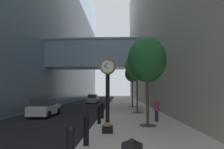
# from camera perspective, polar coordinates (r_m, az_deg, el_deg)

# --- Properties ---
(ground_plane) EXTENTS (110.00, 110.00, 0.00)m
(ground_plane) POSITION_cam_1_polar(r_m,az_deg,el_deg) (30.13, -1.07, -9.45)
(ground_plane) COLOR black
(ground_plane) RESTS_ON ground
(sidewalk_right) EXTENTS (6.04, 80.00, 0.14)m
(sidewalk_right) POSITION_cam_1_polar(r_m,az_deg,el_deg) (33.09, 4.52, -8.92)
(sidewalk_right) COLOR beige
(sidewalk_right) RESTS_ON ground
(building_block_left) EXTENTS (23.07, 80.00, 35.65)m
(building_block_left) POSITION_cam_1_polar(r_m,az_deg,el_deg) (38.91, -19.98, 18.65)
(building_block_left) COLOR slate
(building_block_left) RESTS_ON ground
(building_block_right) EXTENTS (9.00, 80.00, 37.04)m
(building_block_right) POSITION_cam_1_polar(r_m,az_deg,el_deg) (37.79, 16.57, 20.57)
(building_block_right) COLOR #A89E89
(building_block_right) RESTS_ON ground
(street_clock) EXTENTS (0.84, 0.55, 4.07)m
(street_clock) POSITION_cam_1_polar(r_m,az_deg,el_deg) (10.02, -1.34, -4.85)
(street_clock) COLOR black
(street_clock) RESTS_ON sidewalk_right
(bollard_nearest) EXTENTS (0.24, 0.24, 1.23)m
(bollard_nearest) POSITION_cam_1_polar(r_m,az_deg,el_deg) (5.62, -12.54, -21.02)
(bollard_nearest) COLOR black
(bollard_nearest) RESTS_ON sidewalk_right
(bollard_second) EXTENTS (0.24, 0.24, 1.23)m
(bollard_second) POSITION_cam_1_polar(r_m,az_deg,el_deg) (7.95, -7.88, -16.29)
(bollard_second) COLOR black
(bollard_second) RESTS_ON sidewalk_right
(bollard_fourth) EXTENTS (0.24, 0.24, 1.23)m
(bollard_fourth) POSITION_cam_1_polar(r_m,az_deg,el_deg) (12.74, -3.95, -12.03)
(bollard_fourth) COLOR black
(bollard_fourth) RESTS_ON sidewalk_right
(bollard_fifth) EXTENTS (0.24, 0.24, 1.23)m
(bollard_fifth) POSITION_cam_1_polar(r_m,az_deg,el_deg) (15.16, -2.95, -10.91)
(bollard_fifth) COLOR black
(bollard_fifth) RESTS_ON sidewalk_right
(street_tree_near) EXTENTS (2.51, 2.51, 5.66)m
(street_tree_near) POSITION_cam_1_polar(r_m,az_deg,el_deg) (12.42, 10.62, 4.32)
(street_tree_near) COLOR #333335
(street_tree_near) RESTS_ON sidewalk_right
(street_tree_mid_near) EXTENTS (2.38, 2.38, 6.09)m
(street_tree_mid_near) POSITION_cam_1_polar(r_m,az_deg,el_deg) (19.24, 7.60, 2.48)
(street_tree_mid_near) COLOR #333335
(street_tree_mid_near) RESTS_ON sidewalk_right
(street_tree_mid_far) EXTENTS (2.00, 2.00, 5.74)m
(street_tree_mid_far) POSITION_cam_1_polar(r_m,az_deg,el_deg) (26.03, 6.19, 0.18)
(street_tree_mid_far) COLOR #333335
(street_tree_mid_far) RESTS_ON sidewalk_right
(pedestrian_walking) EXTENTS (0.48, 0.48, 1.63)m
(pedestrian_walking) POSITION_cam_1_polar(r_m,az_deg,el_deg) (14.09, 13.48, -10.33)
(pedestrian_walking) COLOR #23232D
(pedestrian_walking) RESTS_ON sidewalk_right
(car_white_near) EXTENTS (2.05, 4.07, 1.62)m
(car_white_near) POSITION_cam_1_polar(r_m,az_deg,el_deg) (18.43, -19.98, -9.54)
(car_white_near) COLOR silver
(car_white_near) RESTS_ON ground
(car_silver_mid) EXTENTS (2.05, 4.52, 1.68)m
(car_silver_mid) POSITION_cam_1_polar(r_m,az_deg,el_deg) (35.31, -5.83, -7.45)
(car_silver_mid) COLOR #B7BABF
(car_silver_mid) RESTS_ON ground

